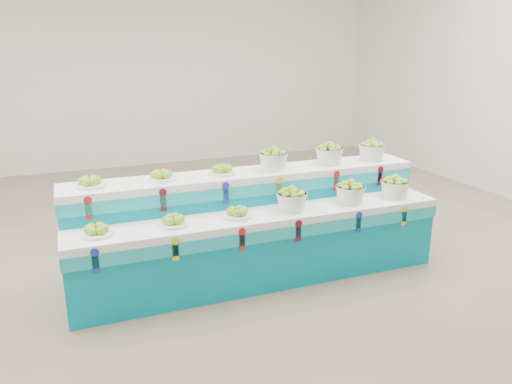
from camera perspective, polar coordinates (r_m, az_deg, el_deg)
ground at (r=5.16m, az=-5.52°, el=-9.14°), size 10.00×10.00×0.00m
back_wall at (r=9.55m, az=-15.05°, el=14.75°), size 10.00×0.00×10.00m
display_stand at (r=4.89m, az=0.00°, el=-4.04°), size 3.69×1.03×1.02m
plate_lower_left at (r=4.30m, az=-18.15°, el=-4.19°), size 0.27×0.27×0.10m
plate_lower_mid at (r=4.37m, az=-9.65°, el=-3.23°), size 0.27×0.27×0.10m
plate_lower_right at (r=4.51m, az=-2.20°, el=-2.33°), size 0.27×0.27×0.10m
basket_lower_left at (r=4.70m, az=4.20°, el=-0.84°), size 0.30×0.30×0.22m
basket_lower_mid at (r=5.00m, az=10.96°, el=-0.01°), size 0.30×0.30×0.22m
basket_lower_right at (r=5.30m, az=15.91°, el=0.60°), size 0.30×0.30×0.22m
plate_upper_left at (r=4.64m, az=-18.85°, el=1.18°), size 0.27×0.27×0.10m
plate_upper_mid at (r=4.71m, az=-10.97°, el=1.99°), size 0.27×0.27×0.10m
plate_upper_right at (r=4.84m, az=-4.00°, el=2.68°), size 0.27×0.27×0.10m
basket_upper_left at (r=5.02m, az=2.05°, el=3.89°), size 0.30×0.30×0.22m
basket_upper_mid at (r=5.30m, az=8.55°, el=4.42°), size 0.30×0.30×0.22m
basket_upper_right at (r=5.58m, az=13.38°, el=4.78°), size 0.30×0.30×0.22m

